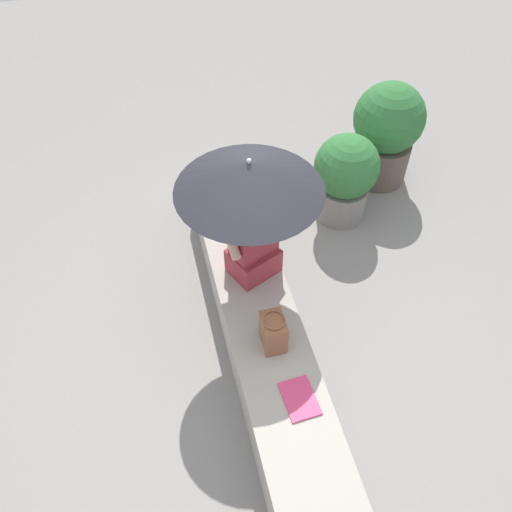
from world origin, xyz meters
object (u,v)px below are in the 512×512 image
(parasol, at_px, (249,177))
(planter_far, at_px, (386,131))
(handbag_black, at_px, (273,332))
(magazine, at_px, (300,398))
(person_seated, at_px, (253,235))
(planter_near, at_px, (345,176))

(parasol, relative_size, planter_far, 1.07)
(parasol, distance_m, handbag_black, 1.03)
(parasol, xyz_separation_m, planter_far, (1.29, -1.65, -0.82))
(magazine, xyz_separation_m, planter_far, (2.36, -1.59, 0.13))
(parasol, height_order, magazine, parasol)
(handbag_black, distance_m, planter_far, 2.53)
(person_seated, distance_m, planter_near, 1.38)
(person_seated, relative_size, planter_far, 0.87)
(planter_far, bearing_deg, person_seated, 127.80)
(person_seated, height_order, planter_near, person_seated)
(handbag_black, distance_m, planter_near, 1.84)
(person_seated, relative_size, parasol, 0.82)
(planter_near, height_order, planter_far, planter_far)
(planter_near, distance_m, planter_far, 0.72)
(parasol, xyz_separation_m, planter_near, (0.86, -1.09, -0.90))
(magazine, bearing_deg, person_seated, -2.19)
(magazine, height_order, planter_far, planter_far)
(parasol, bearing_deg, person_seated, -41.74)
(parasol, xyz_separation_m, handbag_black, (-0.62, -0.00, -0.82))
(person_seated, relative_size, planter_near, 1.04)
(person_seated, relative_size, magazine, 3.21)
(person_seated, height_order, magazine, person_seated)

